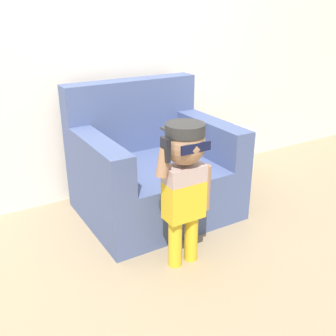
% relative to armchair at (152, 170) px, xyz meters
% --- Properties ---
extents(ground_plane, '(10.00, 10.00, 0.00)m').
position_rel_armchair_xyz_m(ground_plane, '(-0.15, -0.20, -0.32)').
color(ground_plane, '#998466').
extents(wall_back, '(10.00, 0.05, 2.60)m').
position_rel_armchair_xyz_m(wall_back, '(-0.15, 0.53, 0.98)').
color(wall_back, silver).
rests_on(wall_back, ground_plane).
extents(armchair, '(1.07, 0.91, 0.96)m').
position_rel_armchair_xyz_m(armchair, '(0.00, 0.00, 0.00)').
color(armchair, '#475684').
rests_on(armchair, ground_plane).
extents(person_child, '(0.36, 0.27, 0.89)m').
position_rel_armchair_xyz_m(person_child, '(-0.17, -0.70, 0.27)').
color(person_child, gold).
rests_on(person_child, ground_plane).
extents(side_table, '(0.43, 0.43, 0.49)m').
position_rel_armchair_xyz_m(side_table, '(0.82, 0.08, -0.03)').
color(side_table, white).
rests_on(side_table, ground_plane).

